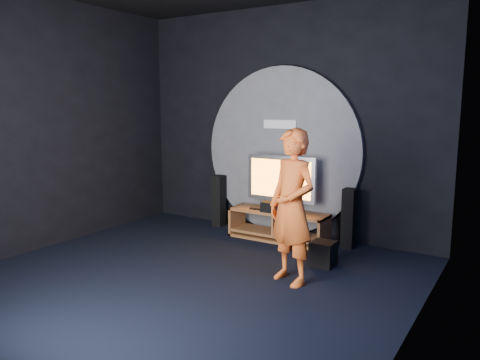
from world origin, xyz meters
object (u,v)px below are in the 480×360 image
at_px(player, 292,207).
at_px(tower_speaker_right, 349,218).
at_px(subwoofer, 323,254).
at_px(tv, 281,181).
at_px(tower_speaker_left, 219,201).
at_px(media_console, 279,227).

bearing_deg(player, tower_speaker_right, 107.58).
xyz_separation_m(subwoofer, player, (-0.11, -0.71, 0.73)).
bearing_deg(tv, tower_speaker_right, 7.33).
distance_m(tv, tower_speaker_left, 1.33).
bearing_deg(tower_speaker_right, tv, -172.67).
distance_m(tv, tower_speaker_right, 1.13).
bearing_deg(subwoofer, media_console, 144.41).
relative_size(tower_speaker_left, player, 0.48).
height_order(media_console, player, player).
height_order(media_console, tower_speaker_right, tower_speaker_right).
bearing_deg(tower_speaker_left, media_console, -10.25).
height_order(media_console, subwoofer, media_console).
bearing_deg(subwoofer, player, -98.84).
relative_size(tower_speaker_right, player, 0.48).
bearing_deg(media_console, subwoofer, -35.59).
distance_m(media_console, tower_speaker_left, 1.29).
bearing_deg(subwoofer, tower_speaker_right, 89.39).
distance_m(media_console, player, 1.82).
bearing_deg(tv, media_console, -84.33).
xyz_separation_m(tower_speaker_left, subwoofer, (2.25, -0.94, -0.27)).
relative_size(tv, tower_speaker_right, 1.29).
distance_m(media_console, subwoofer, 1.23).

